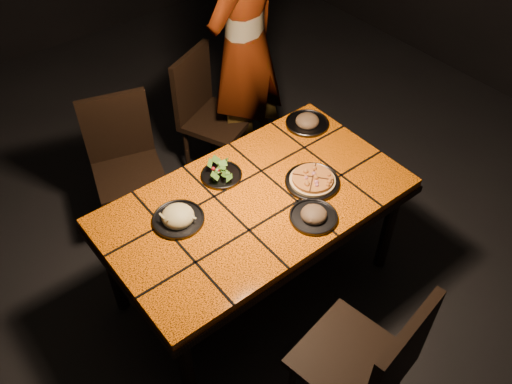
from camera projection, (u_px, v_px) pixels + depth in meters
room_shell at (255, 76)px, 2.31m from camera, size 6.04×7.04×3.08m
dining_table at (256, 209)px, 2.89m from camera, size 1.62×0.92×0.75m
chair_near at (370, 363)px, 2.37m from camera, size 0.52×0.52×1.00m
chair_far_left at (124, 157)px, 3.40m from camera, size 0.52×0.52×0.93m
chair_far_right at (207, 108)px, 3.77m from camera, size 0.55×0.55×0.93m
diner at (245, 48)px, 3.55m from camera, size 0.79×0.64×1.89m
plate_pizza at (312, 181)px, 2.91m from camera, size 0.35×0.35×0.04m
plate_pasta at (178, 217)px, 2.71m from camera, size 0.27×0.27×0.09m
plate_salad at (221, 173)px, 2.94m from camera, size 0.23×0.23×0.07m
plate_mushroom_a at (314, 215)px, 2.73m from camera, size 0.25×0.25×0.08m
plate_mushroom_b at (307, 121)px, 3.27m from camera, size 0.26×0.26×0.09m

